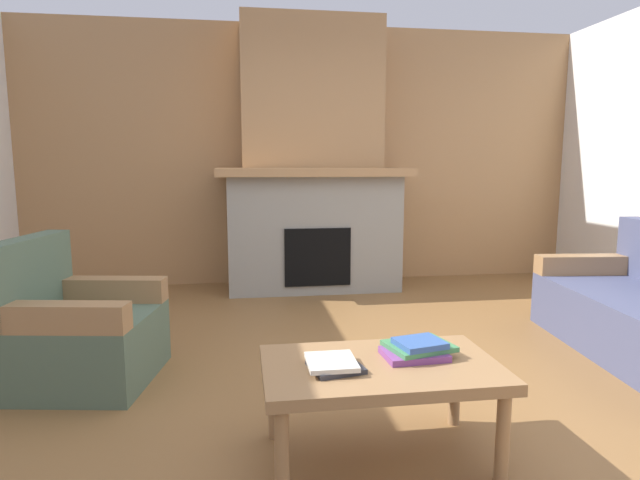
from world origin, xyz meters
The scene contains 7 objects.
ground centered at (0.00, 0.00, 0.00)m, with size 9.00×9.00×0.00m, color brown.
wall_back_wood_panel centered at (0.00, 3.00, 1.35)m, with size 6.00×0.12×2.70m, color #A87A4C.
fireplace centered at (0.00, 2.62, 1.16)m, with size 1.90×0.82×2.70m.
armchair centered at (-1.68, 0.44, 0.29)m, with size 0.87×0.87×0.85m.
coffee_table centered at (-0.14, -0.62, 0.38)m, with size 1.00×0.60×0.43m.
book_stack_near_edge centered at (-0.35, -0.66, 0.45)m, with size 0.24×0.23×0.04m.
book_stack_center centered at (0.04, -0.57, 0.46)m, with size 0.33×0.28×0.08m.
Camera 1 is at (-0.71, -2.69, 1.26)m, focal length 29.48 mm.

